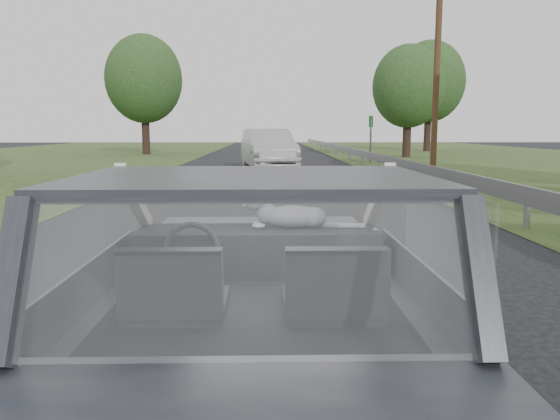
{
  "coord_description": "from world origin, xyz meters",
  "views": [
    {
      "loc": [
        0.07,
        -2.94,
        1.65
      ],
      "look_at": [
        0.15,
        0.59,
        1.13
      ],
      "focal_mm": 35.0,
      "sensor_mm": 36.0,
      "label": 1
    }
  ],
  "objects_px": {
    "cat": "(293,215)",
    "other_car": "(268,149)",
    "highway_sign": "(371,139)",
    "subject_car": "(256,297)",
    "utility_pole": "(437,72)"
  },
  "relations": [
    {
      "from": "subject_car",
      "to": "utility_pole",
      "type": "distance_m",
      "value": 22.01
    },
    {
      "from": "other_car",
      "to": "highway_sign",
      "type": "distance_m",
      "value": 6.89
    },
    {
      "from": "cat",
      "to": "other_car",
      "type": "distance_m",
      "value": 19.36
    },
    {
      "from": "subject_car",
      "to": "highway_sign",
      "type": "relative_size",
      "value": 1.71
    },
    {
      "from": "subject_car",
      "to": "other_car",
      "type": "relative_size",
      "value": 0.78
    },
    {
      "from": "utility_pole",
      "to": "cat",
      "type": "bearing_deg",
      "value": -109.38
    },
    {
      "from": "other_car",
      "to": "utility_pole",
      "type": "relative_size",
      "value": 0.63
    },
    {
      "from": "cat",
      "to": "utility_pole",
      "type": "xyz_separation_m",
      "value": [
        6.98,
        19.86,
        3.0
      ]
    },
    {
      "from": "other_car",
      "to": "highway_sign",
      "type": "relative_size",
      "value": 2.2
    },
    {
      "from": "subject_car",
      "to": "other_car",
      "type": "bearing_deg",
      "value": 89.75
    },
    {
      "from": "cat",
      "to": "other_car",
      "type": "height_order",
      "value": "other_car"
    },
    {
      "from": "cat",
      "to": "utility_pole",
      "type": "distance_m",
      "value": 21.26
    },
    {
      "from": "cat",
      "to": "other_car",
      "type": "xyz_separation_m",
      "value": [
        -0.15,
        19.36,
        -0.24
      ]
    },
    {
      "from": "other_car",
      "to": "highway_sign",
      "type": "height_order",
      "value": "highway_sign"
    },
    {
      "from": "highway_sign",
      "to": "utility_pole",
      "type": "bearing_deg",
      "value": -42.85
    }
  ]
}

